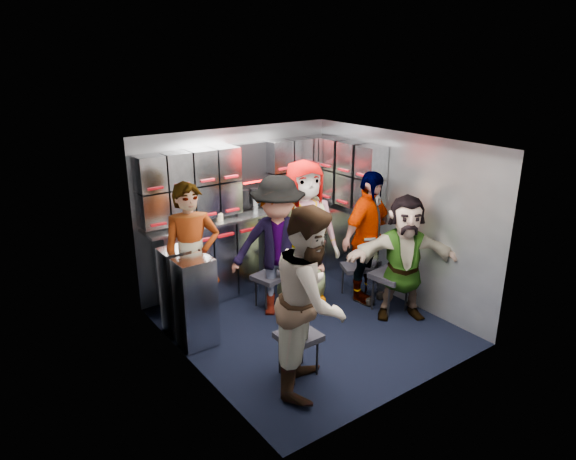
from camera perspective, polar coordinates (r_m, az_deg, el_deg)
floor at (r=6.00m, az=2.12°, el=-10.61°), size 3.00×3.00×0.00m
wall_back at (r=6.74m, az=-5.63°, el=2.42°), size 2.80×0.04×2.10m
wall_left at (r=4.88m, az=-10.87°, el=-4.45°), size 0.04×3.00×2.10m
wall_right at (r=6.47m, az=12.07°, el=1.37°), size 0.04×3.00×2.10m
ceiling at (r=5.29m, az=2.39°, el=9.59°), size 2.80×3.00×0.02m
cart_bank_back at (r=6.75m, az=-4.57°, el=-2.51°), size 2.68×0.38×0.99m
cart_bank_left at (r=5.65m, az=-11.05°, el=-7.27°), size 0.38×0.76×0.99m
counter at (r=6.58m, az=-4.69°, el=1.70°), size 2.68×0.42×0.03m
locker_bank_back at (r=6.50m, az=-5.08°, el=5.83°), size 2.68×0.28×0.82m
locker_bank_right at (r=6.73m, az=7.05°, el=6.21°), size 0.28×1.00×0.82m
right_cabinet at (r=6.94m, az=7.28°, el=-1.94°), size 0.28×1.20×1.00m
coffee_niche at (r=6.65m, az=-4.01°, el=5.97°), size 0.46×0.16×0.84m
red_latch_strip at (r=6.46m, az=-3.73°, el=0.14°), size 2.60×0.02×0.03m
jump_seat_near_left at (r=5.00m, az=1.17°, el=-11.96°), size 0.38×0.36×0.44m
jump_seat_mid_left at (r=6.26m, az=-2.04°, el=-5.41°), size 0.43×0.41×0.43m
jump_seat_center at (r=6.56m, az=0.75°, el=-3.97°), size 0.48×0.47×0.46m
jump_seat_mid_right at (r=6.65m, az=7.56°, el=-4.31°), size 0.44×0.43×0.40m
jump_seat_near_right at (r=6.27m, az=11.34°, el=-5.18°), size 0.46×0.44×0.49m
attendant_standing at (r=5.68m, az=-10.60°, el=-3.19°), size 0.71×0.57×1.70m
attendant_arc_a at (r=4.64m, az=2.56°, el=-7.74°), size 1.08×1.07×1.75m
attendant_arc_b at (r=5.95m, az=-1.12°, el=-1.90°), size 1.25×1.16×1.69m
attendant_arc_c at (r=6.25m, az=1.76°, el=-0.31°), size 1.00×0.79×1.80m
attendant_arc_d at (r=6.35m, az=8.85°, el=-0.86°), size 1.04×0.61×1.66m
attendant_arc_e at (r=6.04m, az=12.77°, el=-3.04°), size 1.39×1.13×1.49m
bottle_left at (r=6.14m, az=-10.90°, el=1.42°), size 0.06×0.06×0.23m
bottle_mid at (r=6.55m, az=-3.62°, el=2.98°), size 0.06×0.06×0.26m
bottle_right at (r=7.12m, az=3.20°, el=4.20°), size 0.06×0.06×0.24m
cup_left at (r=6.32m, az=-7.59°, el=1.44°), size 0.08×0.08×0.09m
cup_right at (r=6.89m, az=0.63°, el=3.14°), size 0.07×0.07×0.10m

